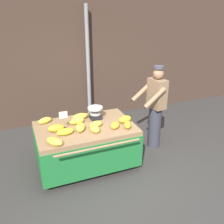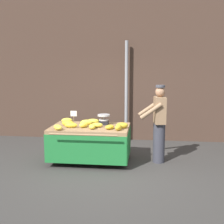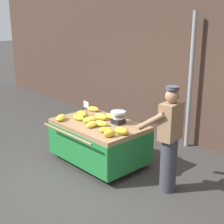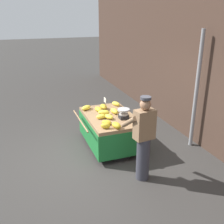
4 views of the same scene
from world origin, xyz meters
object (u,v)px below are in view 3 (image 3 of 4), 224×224
banana_bunch_6 (110,133)px  banana_bunch_9 (90,120)px  banana_bunch_0 (101,123)px  banana_bunch_2 (61,118)px  banana_cart (99,134)px  banana_bunch_3 (112,116)px  banana_bunch_11 (91,125)px  banana_bunch_7 (82,114)px  banana_bunch_5 (106,130)px  street_pole (191,82)px  banana_bunch_10 (122,131)px  weighing_scale (118,117)px  price_sign (86,106)px  vendor_person (169,139)px  banana_bunch_1 (93,109)px  banana_bunch_8 (101,117)px  banana_bunch_4 (79,117)px

banana_bunch_6 → banana_bunch_9: size_ratio=0.72×
banana_bunch_0 → banana_bunch_2: banana_bunch_2 is taller
banana_cart → banana_bunch_3: 0.42m
banana_bunch_0 → banana_bunch_11: bearing=-113.3°
banana_bunch_3 → banana_bunch_7: bearing=-147.1°
banana_bunch_3 → banana_bunch_9: 0.46m
banana_bunch_11 → banana_bunch_5: bearing=1.3°
street_pole → banana_bunch_7: size_ratio=10.35×
banana_bunch_0 → banana_bunch_5: 0.34m
banana_cart → banana_bunch_10: (0.72, -0.11, 0.27)m
weighing_scale → banana_bunch_0: weighing_scale is taller
street_pole → banana_bunch_10: size_ratio=10.95×
banana_bunch_6 → banana_bunch_7: size_ratio=0.74×
banana_bunch_3 → banana_bunch_6: size_ratio=1.45×
banana_bunch_3 → banana_bunch_11: 0.59m
price_sign → banana_bunch_7: price_sign is taller
price_sign → vendor_person: size_ratio=0.20×
street_pole → banana_bunch_1: 2.07m
banana_bunch_3 → vendor_person: 1.51m
street_pole → vendor_person: size_ratio=1.64×
banana_bunch_8 → banana_bunch_4: bearing=-130.5°
banana_bunch_7 → street_pole: bearing=58.7°
banana_bunch_8 → banana_bunch_1: bearing=154.9°
vendor_person → banana_bunch_6: bearing=-150.2°
street_pole → banana_bunch_2: size_ratio=9.51×
banana_bunch_5 → banana_bunch_8: bearing=145.6°
vendor_person → banana_bunch_0: bearing=-170.2°
banana_bunch_4 → banana_bunch_9: size_ratio=1.01×
banana_bunch_5 → banana_bunch_10: 0.28m
banana_cart → banana_bunch_8: size_ratio=6.17×
vendor_person → price_sign: bearing=-175.6°
weighing_scale → banana_bunch_1: size_ratio=1.09×
street_pole → banana_bunch_7: 2.30m
banana_bunch_7 → weighing_scale: bearing=16.9°
banana_bunch_6 → vendor_person: bearing=29.8°
banana_bunch_0 → banana_bunch_1: 0.94m
banana_cart → vendor_person: (1.50, 0.14, 0.28)m
banana_bunch_10 → vendor_person: (0.78, 0.25, 0.01)m
banana_bunch_10 → banana_bunch_5: bearing=-151.5°
banana_bunch_3 → banana_bunch_4: (-0.39, -0.50, -0.00)m
banana_bunch_6 → vendor_person: vendor_person is taller
street_pole → banana_bunch_6: street_pole is taller
street_pole → vendor_person: street_pole is taller
banana_bunch_2 → vendor_person: 2.18m
banana_cart → banana_bunch_7: size_ratio=6.39×
banana_cart → banana_bunch_1: banana_bunch_1 is taller
price_sign → weighing_scale: bearing=20.5°
vendor_person → banana_bunch_7: bearing=-176.0°
banana_bunch_0 → banana_bunch_4: size_ratio=0.91×
price_sign → banana_bunch_2: 0.52m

